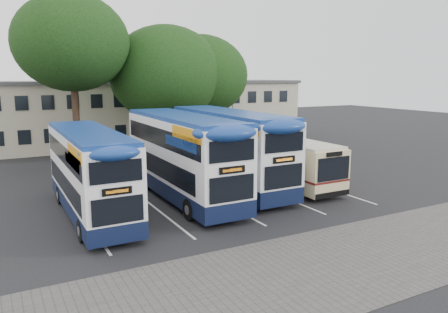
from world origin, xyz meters
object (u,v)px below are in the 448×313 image
bus_dd_mid (182,153)px  lamp_post (233,93)px  tree_left (72,43)px  bus_dd_right (229,146)px  bus_dd_left (90,169)px  tree_right (200,76)px  bus_single (279,157)px  tree_mid (166,74)px

bus_dd_mid → lamp_post: bearing=52.1°
tree_left → bus_dd_right: bearing=-56.5°
bus_dd_left → bus_dd_mid: 5.14m
tree_right → bus_dd_right: (-3.71, -11.81, -4.15)m
lamp_post → bus_dd_right: size_ratio=0.81×
bus_single → bus_dd_right: bearing=172.7°
tree_mid → bus_dd_left: bearing=-124.4°
tree_left → tree_right: size_ratio=1.22×
bus_dd_right → bus_dd_left: bearing=-169.3°
tree_mid → bus_dd_right: tree_mid is taller
tree_left → bus_single: tree_left is taller
lamp_post → tree_left: (-14.83, -3.14, 3.89)m
bus_dd_left → bus_dd_right: bearing=10.7°
tree_right → bus_single: bearing=-91.4°
bus_dd_mid → tree_right: bearing=60.9°
tree_right → bus_dd_right: bearing=-107.4°
tree_mid → bus_dd_mid: (-3.77, -12.19, -4.28)m
bus_dd_left → bus_dd_right: bus_dd_right is taller
tree_mid → bus_dd_right: 12.12m
tree_mid → bus_dd_mid: size_ratio=0.97×
tree_right → tree_left: bearing=-172.8°
tree_right → bus_dd_left: 18.61m
bus_dd_left → bus_dd_mid: size_ratio=0.90×
tree_right → tree_mid: bearing=-171.9°
tree_mid → tree_left: bearing=-173.1°
lamp_post → bus_dd_left: (-16.34, -15.19, -2.79)m
lamp_post → tree_mid: tree_mid is taller
bus_dd_right → bus_dd_mid: bearing=-165.8°
bus_dd_left → tree_mid: bearing=55.6°
tree_mid → bus_single: (2.98, -11.78, -5.18)m
bus_dd_left → lamp_post: bearing=42.9°
bus_dd_right → bus_single: size_ratio=1.14×
tree_mid → bus_dd_right: (-0.43, -11.34, -4.27)m
tree_left → bus_single: bearing=-46.6°
tree_left → tree_right: bearing=7.2°
lamp_post → tree_mid: (-7.50, -2.26, 1.74)m
bus_dd_mid → bus_dd_right: bus_dd_right is taller
bus_dd_right → tree_right: bearing=72.6°
tree_right → bus_dd_left: (-12.13, -13.40, -4.41)m
bus_dd_right → bus_single: (3.40, -0.44, -0.91)m
tree_mid → bus_dd_left: size_ratio=1.07×
tree_left → bus_dd_left: 13.86m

